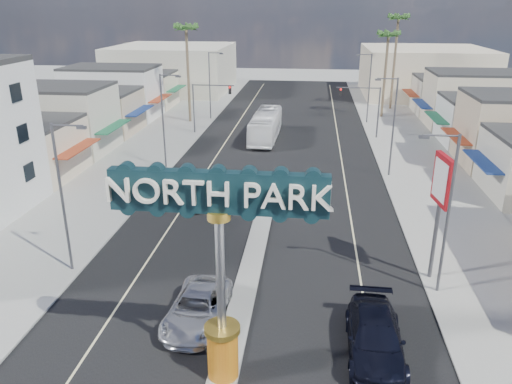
% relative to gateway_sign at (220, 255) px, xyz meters
% --- Properties ---
extents(ground, '(160.00, 160.00, 0.00)m').
position_rel_gateway_sign_xyz_m(ground, '(0.00, 28.02, -5.93)').
color(ground, gray).
rests_on(ground, ground).
extents(road, '(20.00, 120.00, 0.01)m').
position_rel_gateway_sign_xyz_m(road, '(0.00, 28.02, -5.92)').
color(road, black).
rests_on(road, ground).
extents(median_island, '(1.30, 30.00, 0.16)m').
position_rel_gateway_sign_xyz_m(median_island, '(0.00, 12.02, -5.85)').
color(median_island, gray).
rests_on(median_island, ground).
extents(sidewalk_left, '(8.00, 120.00, 0.12)m').
position_rel_gateway_sign_xyz_m(sidewalk_left, '(-14.00, 28.02, -5.87)').
color(sidewalk_left, gray).
rests_on(sidewalk_left, ground).
extents(sidewalk_right, '(8.00, 120.00, 0.12)m').
position_rel_gateway_sign_xyz_m(sidewalk_right, '(14.00, 28.02, -5.87)').
color(sidewalk_right, gray).
rests_on(sidewalk_right, ground).
extents(storefront_row_left, '(12.00, 42.00, 6.00)m').
position_rel_gateway_sign_xyz_m(storefront_row_left, '(-24.00, 41.02, -2.93)').
color(storefront_row_left, beige).
rests_on(storefront_row_left, ground).
extents(storefront_row_right, '(12.00, 42.00, 6.00)m').
position_rel_gateway_sign_xyz_m(storefront_row_right, '(24.00, 41.02, -2.93)').
color(storefront_row_right, '#B7B29E').
rests_on(storefront_row_right, ground).
extents(backdrop_far_left, '(20.00, 20.00, 8.00)m').
position_rel_gateway_sign_xyz_m(backdrop_far_left, '(-22.00, 73.02, -1.93)').
color(backdrop_far_left, '#B7B29E').
rests_on(backdrop_far_left, ground).
extents(backdrop_far_right, '(20.00, 20.00, 8.00)m').
position_rel_gateway_sign_xyz_m(backdrop_far_right, '(22.00, 73.02, -1.93)').
color(backdrop_far_right, beige).
rests_on(backdrop_far_right, ground).
extents(gateway_sign, '(8.20, 1.50, 9.15)m').
position_rel_gateway_sign_xyz_m(gateway_sign, '(0.00, 0.00, 0.00)').
color(gateway_sign, '#D96210').
rests_on(gateway_sign, median_island).
extents(traffic_signal_left, '(5.09, 0.45, 6.00)m').
position_rel_gateway_sign_xyz_m(traffic_signal_left, '(-9.18, 42.02, -1.65)').
color(traffic_signal_left, '#47474C').
rests_on(traffic_signal_left, ground).
extents(traffic_signal_right, '(5.09, 0.45, 6.00)m').
position_rel_gateway_sign_xyz_m(traffic_signal_right, '(9.18, 42.02, -1.65)').
color(traffic_signal_right, '#47474C').
rests_on(traffic_signal_right, ground).
extents(streetlight_l_near, '(2.03, 0.22, 9.00)m').
position_rel_gateway_sign_xyz_m(streetlight_l_near, '(-10.43, 8.02, -0.86)').
color(streetlight_l_near, '#47474C').
rests_on(streetlight_l_near, ground).
extents(streetlight_l_mid, '(2.03, 0.22, 9.00)m').
position_rel_gateway_sign_xyz_m(streetlight_l_mid, '(-10.43, 28.02, -0.86)').
color(streetlight_l_mid, '#47474C').
rests_on(streetlight_l_mid, ground).
extents(streetlight_l_far, '(2.03, 0.22, 9.00)m').
position_rel_gateway_sign_xyz_m(streetlight_l_far, '(-10.43, 50.02, -0.86)').
color(streetlight_l_far, '#47474C').
rests_on(streetlight_l_far, ground).
extents(streetlight_r_near, '(2.03, 0.22, 9.00)m').
position_rel_gateway_sign_xyz_m(streetlight_r_near, '(10.43, 8.02, -0.86)').
color(streetlight_r_near, '#47474C').
rests_on(streetlight_r_near, ground).
extents(streetlight_r_mid, '(2.03, 0.22, 9.00)m').
position_rel_gateway_sign_xyz_m(streetlight_r_mid, '(10.43, 28.02, -0.86)').
color(streetlight_r_mid, '#47474C').
rests_on(streetlight_r_mid, ground).
extents(streetlight_r_far, '(2.03, 0.22, 9.00)m').
position_rel_gateway_sign_xyz_m(streetlight_r_far, '(10.43, 50.02, -0.86)').
color(streetlight_r_far, '#47474C').
rests_on(streetlight_r_far, ground).
extents(palm_left_far, '(2.60, 2.60, 13.10)m').
position_rel_gateway_sign_xyz_m(palm_left_far, '(-13.00, 48.02, 5.57)').
color(palm_left_far, brown).
rests_on(palm_left_far, ground).
extents(palm_right_mid, '(2.60, 2.60, 12.10)m').
position_rel_gateway_sign_xyz_m(palm_right_mid, '(13.00, 54.02, 4.67)').
color(palm_right_mid, brown).
rests_on(palm_right_mid, ground).
extents(palm_right_far, '(2.60, 2.60, 14.10)m').
position_rel_gateway_sign_xyz_m(palm_right_far, '(15.00, 60.02, 6.46)').
color(palm_right_far, brown).
rests_on(palm_right_far, ground).
extents(suv_left, '(2.91, 5.82, 1.58)m').
position_rel_gateway_sign_xyz_m(suv_left, '(-2.00, 3.86, -5.14)').
color(suv_left, silver).
rests_on(suv_left, ground).
extents(suv_right, '(2.60, 6.17, 1.78)m').
position_rel_gateway_sign_xyz_m(suv_right, '(6.55, 2.34, -5.04)').
color(suv_right, black).
rests_on(suv_right, ground).
extents(car_parked_left, '(1.77, 4.34, 1.47)m').
position_rel_gateway_sign_xyz_m(car_parked_left, '(-5.50, 19.07, -5.19)').
color(car_parked_left, slate).
rests_on(car_parked_left, ground).
extents(city_bus, '(3.03, 11.65, 3.23)m').
position_rel_gateway_sign_xyz_m(city_bus, '(-2.05, 40.30, -4.31)').
color(city_bus, white).
rests_on(city_bus, ground).
extents(bank_pylon_sign, '(0.58, 2.30, 7.30)m').
position_rel_gateway_sign_xyz_m(bank_pylon_sign, '(10.49, 9.53, -0.28)').
color(bank_pylon_sign, '#47474C').
rests_on(bank_pylon_sign, sidewalk_right).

